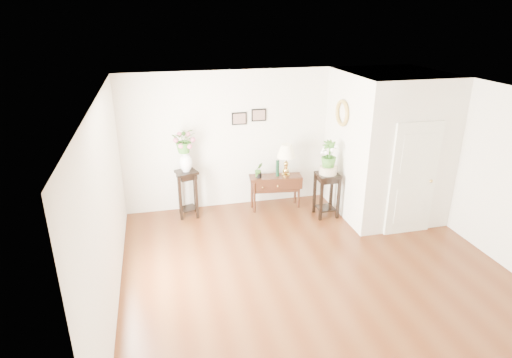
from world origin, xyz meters
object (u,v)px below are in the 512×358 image
object	(u,v)px
table_lamp	(286,159)
plant_stand_a	(188,194)
plant_stand_b	(326,195)
console_table	(275,192)

from	to	relation	value
table_lamp	plant_stand_a	distance (m)	2.09
table_lamp	plant_stand_a	world-z (taller)	table_lamp
table_lamp	plant_stand_b	bearing A→B (deg)	-40.50
table_lamp	console_table	bearing A→B (deg)	180.00
plant_stand_b	plant_stand_a	bearing A→B (deg)	166.88
table_lamp	plant_stand_b	xyz separation A→B (m)	(0.67, -0.57, -0.61)
console_table	plant_stand_a	world-z (taller)	plant_stand_a
console_table	table_lamp	size ratio (longest dim) A/B	1.60
console_table	table_lamp	distance (m)	0.74
console_table	plant_stand_b	world-z (taller)	plant_stand_b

